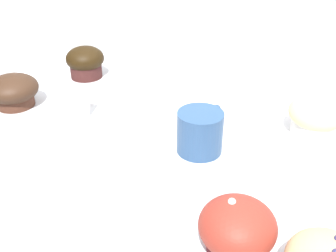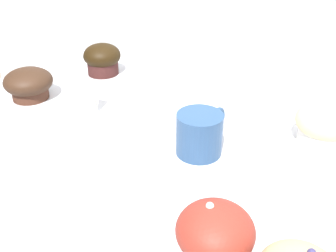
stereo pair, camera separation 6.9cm
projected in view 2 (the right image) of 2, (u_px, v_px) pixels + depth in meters
The scene contains 7 objects.
wall_back at pixel (290, 50), 1.14m from camera, with size 3.20×0.10×1.80m, color silver.
muffin_front_center at pixel (324, 125), 0.71m from camera, with size 0.10×0.10×0.08m.
muffin_back_left at pixel (215, 234), 0.48m from camera, with size 0.10×0.10×0.08m.
muffin_back_right at pixel (29, 84), 0.88m from camera, with size 0.11×0.11×0.07m.
muffin_front_right at pixel (102, 59), 1.00m from camera, with size 0.09×0.09×0.08m.
coffee_cup at pixel (200, 133), 0.68m from camera, with size 0.08×0.12×0.08m.
price_card at pixel (87, 98), 0.82m from camera, with size 0.06×0.05×0.06m.
Camera 2 is at (0.40, -0.48, 1.28)m, focal length 42.00 mm.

